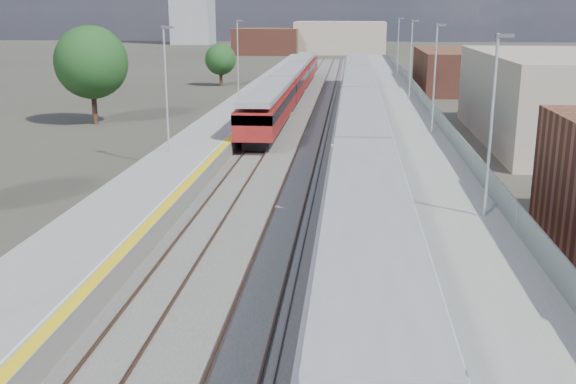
# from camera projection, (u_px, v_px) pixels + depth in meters

# --- Properties ---
(ground) EXTENTS (320.00, 320.00, 0.00)m
(ground) POSITION_uv_depth(u_px,v_px,m) (340.00, 127.00, 56.12)
(ground) COLOR #47443A
(ground) RESTS_ON ground
(ballast_bed) EXTENTS (10.50, 155.00, 0.06)m
(ballast_bed) POSITION_uv_depth(u_px,v_px,m) (315.00, 121.00, 58.72)
(ballast_bed) COLOR #565451
(ballast_bed) RESTS_ON ground
(tracks) EXTENTS (8.96, 160.00, 0.17)m
(tracks) POSITION_uv_depth(u_px,v_px,m) (322.00, 118.00, 60.26)
(tracks) COLOR #4C3323
(tracks) RESTS_ON ground
(platform_right) EXTENTS (4.70, 155.00, 8.52)m
(platform_right) POSITION_uv_depth(u_px,v_px,m) (402.00, 117.00, 57.90)
(platform_right) COLOR slate
(platform_right) RESTS_ON ground
(platform_left) EXTENTS (4.30, 155.00, 8.52)m
(platform_left) POSITION_uv_depth(u_px,v_px,m) (238.00, 115.00, 59.20)
(platform_left) COLOR slate
(platform_left) RESTS_ON ground
(buildings) EXTENTS (72.00, 185.50, 40.00)m
(buildings) POSITION_uv_depth(u_px,v_px,m) (262.00, 4.00, 140.13)
(buildings) COLOR brown
(buildings) RESTS_ON ground
(green_train) EXTENTS (2.97, 82.61, 3.27)m
(green_train) POSITION_uv_depth(u_px,v_px,m) (359.00, 109.00, 49.87)
(green_train) COLOR black
(green_train) RESTS_ON ground
(red_train) EXTENTS (2.76, 55.93, 3.48)m
(red_train) POSITION_uv_depth(u_px,v_px,m) (291.00, 83.00, 70.65)
(red_train) COLOR black
(red_train) RESTS_ON ground
(tree_b) EXTENTS (6.08, 6.08, 8.24)m
(tree_b) POSITION_uv_depth(u_px,v_px,m) (91.00, 62.00, 56.11)
(tree_b) COLOR #382619
(tree_b) RESTS_ON ground
(tree_c) EXTENTS (3.93, 3.93, 5.32)m
(tree_c) POSITION_uv_depth(u_px,v_px,m) (220.00, 60.00, 85.63)
(tree_c) COLOR #382619
(tree_c) RESTS_ON ground
(tree_d) EXTENTS (3.90, 3.90, 5.29)m
(tree_d) POSITION_uv_depth(u_px,v_px,m) (548.00, 75.00, 65.79)
(tree_d) COLOR #382619
(tree_d) RESTS_ON ground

